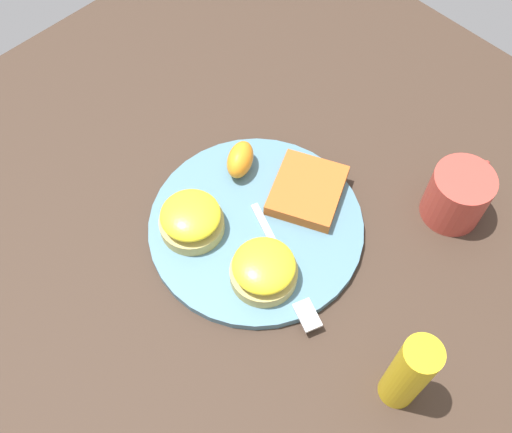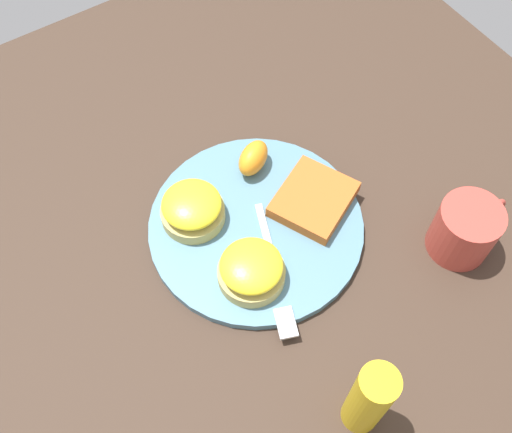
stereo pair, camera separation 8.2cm
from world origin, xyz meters
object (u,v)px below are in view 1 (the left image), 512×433
object	(u,v)px
hashbrown_patty	(307,190)
orange_wedge	(240,160)
cup	(458,195)
condiment_bottle	(409,373)
sandwich_benedict_right	(264,269)
sandwich_benedict_left	(191,219)
fork	(286,273)

from	to	relation	value
hashbrown_patty	orange_wedge	size ratio (longest dim) A/B	1.79
cup	condiment_bottle	bearing A→B (deg)	-157.26
cup	orange_wedge	bearing A→B (deg)	123.39
condiment_bottle	sandwich_benedict_right	bearing A→B (deg)	93.31
sandwich_benedict_left	hashbrown_patty	bearing A→B (deg)	-25.28
sandwich_benedict_left	fork	distance (m)	0.15
cup	hashbrown_patty	bearing A→B (deg)	130.03
sandwich_benedict_right	sandwich_benedict_left	bearing A→B (deg)	98.12
sandwich_benedict_left	hashbrown_patty	world-z (taller)	sandwich_benedict_left
orange_wedge	condiment_bottle	xyz separation A→B (m)	(-0.09, -0.37, 0.04)
fork	hashbrown_patty	bearing A→B (deg)	30.76
orange_wedge	sandwich_benedict_left	bearing A→B (deg)	-167.25
cup	sandwich_benedict_right	bearing A→B (deg)	158.03
fork	condiment_bottle	distance (m)	0.21
sandwich_benedict_left	cup	world-z (taller)	cup
sandwich_benedict_right	orange_wedge	size ratio (longest dim) A/B	1.49
fork	sandwich_benedict_left	bearing A→B (deg)	106.74
sandwich_benedict_right	fork	distance (m)	0.04
orange_wedge	cup	size ratio (longest dim) A/B	0.53
hashbrown_patty	condiment_bottle	size ratio (longest dim) A/B	0.73
orange_wedge	sandwich_benedict_right	bearing A→B (deg)	-123.86
sandwich_benedict_right	cup	distance (m)	0.29
sandwich_benedict_left	condiment_bottle	world-z (taller)	condiment_bottle
fork	cup	xyz separation A→B (m)	(0.25, -0.09, 0.03)
orange_wedge	condiment_bottle	size ratio (longest dim) A/B	0.41
hashbrown_patty	sandwich_benedict_left	bearing A→B (deg)	154.72
sandwich_benedict_left	hashbrown_patty	size ratio (longest dim) A/B	0.83
sandwich_benedict_right	hashbrown_patty	world-z (taller)	sandwich_benedict_right
fork	orange_wedge	bearing A→B (deg)	65.62
sandwich_benedict_right	fork	size ratio (longest dim) A/B	0.47
sandwich_benedict_right	condiment_bottle	bearing A→B (deg)	-86.69
orange_wedge	fork	bearing A→B (deg)	-114.38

